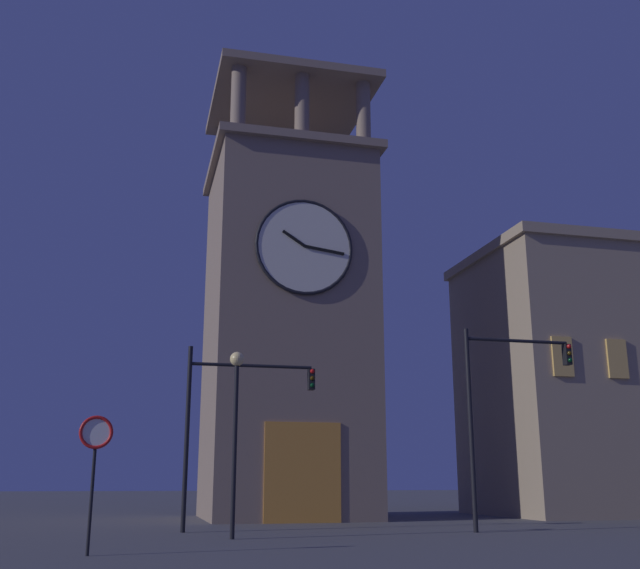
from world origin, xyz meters
TOP-DOWN VIEW (x-y plane):
  - ground_plane at (0.00, 0.00)m, footprint 200.00×200.00m
  - clocktower at (-1.15, -2.06)m, footprint 7.83×8.26m
  - traffic_signal_near at (2.45, 6.28)m, footprint 4.52×0.41m
  - traffic_signal_mid at (-6.72, 8.54)m, footprint 4.09×0.41m
  - street_lamp at (2.66, 9.58)m, footprint 0.44×0.44m
  - no_horn_sign at (6.48, 13.83)m, footprint 0.78×0.14m

SIDE VIEW (x-z plane):
  - ground_plane at x=0.00m, z-range 0.00..0.00m
  - no_horn_sign at x=6.48m, z-range 0.90..4.05m
  - street_lamp at x=2.66m, z-range 1.05..6.56m
  - traffic_signal_near at x=2.45m, z-range 1.00..7.20m
  - traffic_signal_mid at x=-6.72m, z-range 1.15..7.98m
  - clocktower at x=-1.15m, z-range -2.55..20.51m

